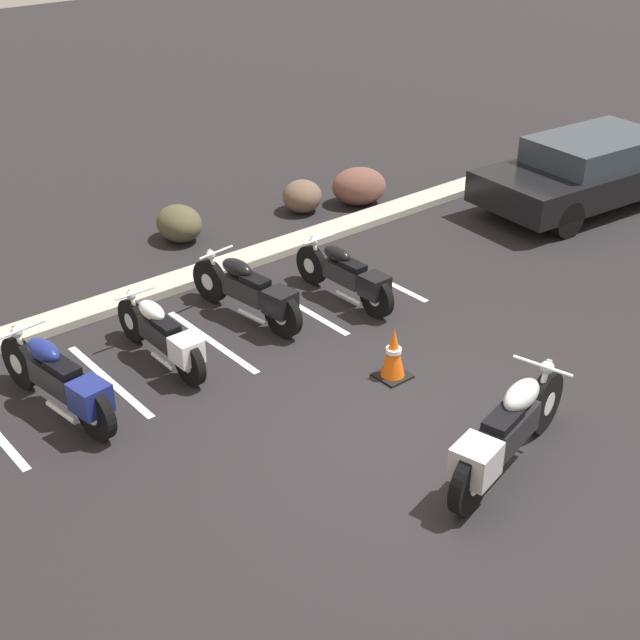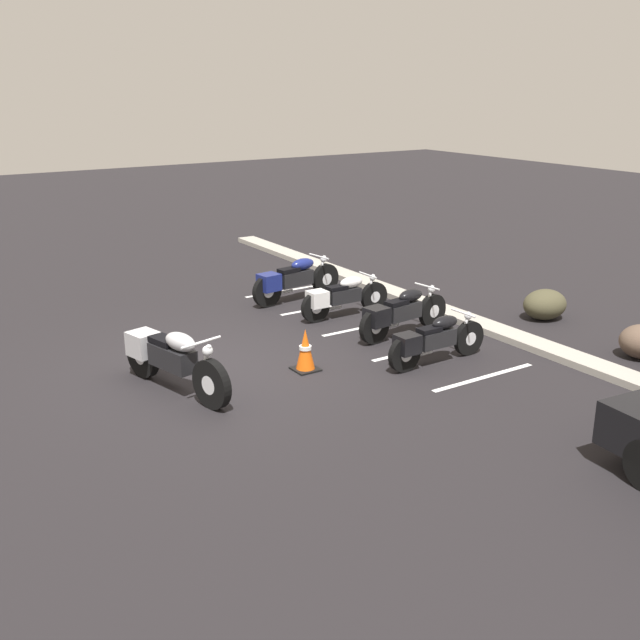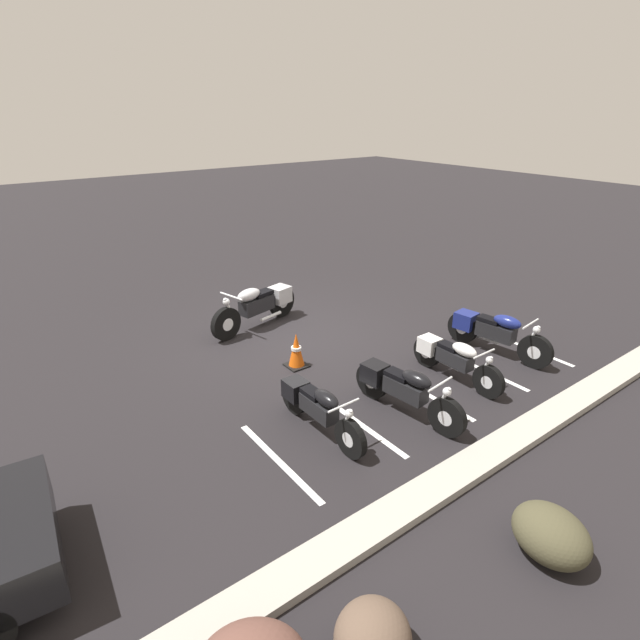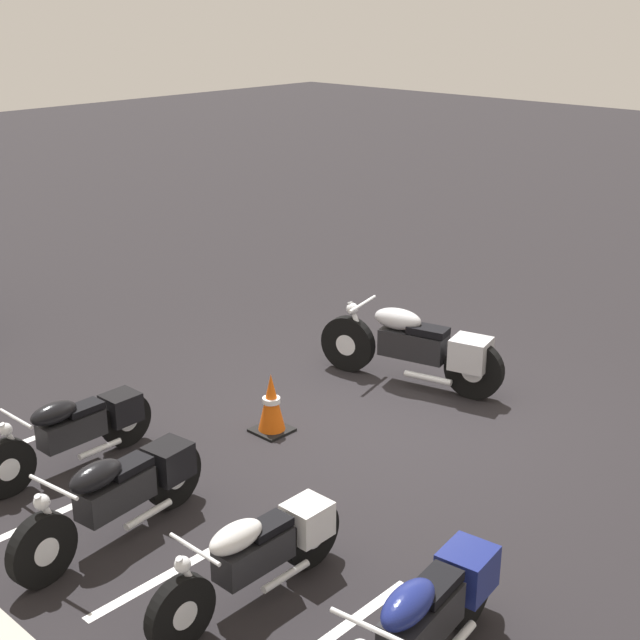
{
  "view_description": "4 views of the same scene",
  "coord_description": "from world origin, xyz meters",
  "px_view_note": "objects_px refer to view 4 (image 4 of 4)",
  "views": [
    {
      "loc": [
        -6.06,
        -5.53,
        6.06
      ],
      "look_at": [
        0.01,
        1.78,
        0.82
      ],
      "focal_mm": 50.0,
      "sensor_mm": 36.0,
      "label": 1
    },
    {
      "loc": [
        10.36,
        -4.73,
        4.47
      ],
      "look_at": [
        0.06,
        1.9,
        0.55
      ],
      "focal_mm": 42.0,
      "sensor_mm": 36.0,
      "label": 2
    },
    {
      "loc": [
        5.48,
        8.37,
        4.7
      ],
      "look_at": [
        0.13,
        1.17,
        0.82
      ],
      "focal_mm": 28.0,
      "sensor_mm": 36.0,
      "label": 3
    },
    {
      "loc": [
        -5.84,
        7.38,
        4.64
      ],
      "look_at": [
        0.84,
        0.27,
        1.06
      ],
      "focal_mm": 50.0,
      "sensor_mm": 36.0,
      "label": 4
    }
  ],
  "objects_px": {
    "parked_bike_1": "(259,552)",
    "traffic_cone": "(271,405)",
    "parked_bike_0": "(426,619)",
    "parked_bike_2": "(121,492)",
    "motorcycle_silver_featured": "(418,347)",
    "parked_bike_3": "(77,429)"
  },
  "relations": [
    {
      "from": "parked_bike_1",
      "to": "traffic_cone",
      "type": "height_order",
      "value": "parked_bike_1"
    },
    {
      "from": "motorcycle_silver_featured",
      "to": "parked_bike_0",
      "type": "bearing_deg",
      "value": 114.36
    },
    {
      "from": "motorcycle_silver_featured",
      "to": "parked_bike_2",
      "type": "xyz_separation_m",
      "value": [
        -0.08,
        4.47,
        -0.06
      ]
    },
    {
      "from": "motorcycle_silver_featured",
      "to": "parked_bike_1",
      "type": "bearing_deg",
      "value": 97.45
    },
    {
      "from": "parked_bike_2",
      "to": "parked_bike_3",
      "type": "height_order",
      "value": "parked_bike_2"
    },
    {
      "from": "parked_bike_1",
      "to": "traffic_cone",
      "type": "xyz_separation_m",
      "value": [
        2.05,
        -2.1,
        -0.09
      ]
    },
    {
      "from": "motorcycle_silver_featured",
      "to": "traffic_cone",
      "type": "relative_size",
      "value": 3.46
    },
    {
      "from": "parked_bike_3",
      "to": "traffic_cone",
      "type": "bearing_deg",
      "value": 153.46
    },
    {
      "from": "parked_bike_1",
      "to": "traffic_cone",
      "type": "bearing_deg",
      "value": -135.75
    },
    {
      "from": "motorcycle_silver_featured",
      "to": "parked_bike_0",
      "type": "relative_size",
      "value": 1.08
    },
    {
      "from": "motorcycle_silver_featured",
      "to": "parked_bike_2",
      "type": "distance_m",
      "value": 4.48
    },
    {
      "from": "parked_bike_1",
      "to": "traffic_cone",
      "type": "relative_size",
      "value": 2.87
    },
    {
      "from": "parked_bike_3",
      "to": "traffic_cone",
      "type": "height_order",
      "value": "parked_bike_3"
    },
    {
      "from": "parked_bike_1",
      "to": "parked_bike_2",
      "type": "xyz_separation_m",
      "value": [
        1.54,
        0.25,
        0.03
      ]
    },
    {
      "from": "parked_bike_0",
      "to": "parked_bike_2",
      "type": "bearing_deg",
      "value": -88.65
    },
    {
      "from": "traffic_cone",
      "to": "parked_bike_2",
      "type": "bearing_deg",
      "value": 102.12
    },
    {
      "from": "parked_bike_2",
      "to": "traffic_cone",
      "type": "height_order",
      "value": "parked_bike_2"
    },
    {
      "from": "parked_bike_2",
      "to": "parked_bike_1",
      "type": "bearing_deg",
      "value": 92.39
    },
    {
      "from": "parked_bike_2",
      "to": "motorcycle_silver_featured",
      "type": "bearing_deg",
      "value": 174.26
    },
    {
      "from": "parked_bike_0",
      "to": "traffic_cone",
      "type": "xyz_separation_m",
      "value": [
        3.55,
        -1.88,
        -0.14
      ]
    },
    {
      "from": "parked_bike_3",
      "to": "parked_bike_2",
      "type": "bearing_deg",
      "value": 71.75
    },
    {
      "from": "parked_bike_0",
      "to": "parked_bike_3",
      "type": "height_order",
      "value": "parked_bike_0"
    }
  ]
}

